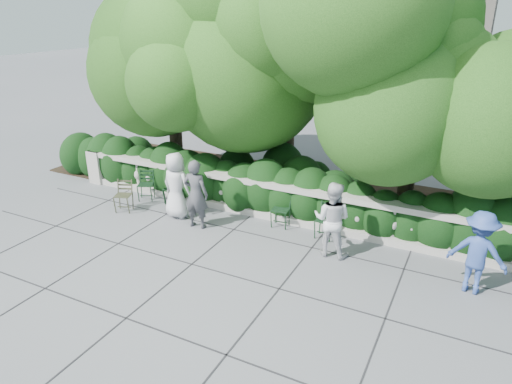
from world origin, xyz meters
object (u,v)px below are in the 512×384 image
at_px(chair_f, 322,240).
at_px(person_woman_grey, 196,194).
at_px(person_businessman, 176,185).
at_px(chair_e, 278,229).
at_px(chair_weathered, 123,213).
at_px(chair_b, 146,202).
at_px(chair_a, 170,206).
at_px(chair_c, 170,206).
at_px(person_casual_man, 332,219).
at_px(person_older_blue, 478,253).

distance_m(chair_f, person_woman_grey, 3.16).
height_order(person_businessman, person_woman_grey, person_woman_grey).
xyz_separation_m(chair_e, chair_weathered, (-4.00, -1.01, 0.00)).
xyz_separation_m(chair_b, chair_e, (3.96, 0.13, 0.00)).
height_order(chair_a, chair_b, same).
xyz_separation_m(chair_b, chair_c, (0.78, 0.05, 0.00)).
xyz_separation_m(chair_a, chair_b, (-0.79, -0.05, 0.00)).
bearing_deg(chair_f, chair_b, -177.43).
relative_size(chair_a, chair_e, 1.00).
distance_m(chair_a, person_casual_man, 4.77).
relative_size(chair_b, chair_c, 1.00).
xyz_separation_m(chair_a, person_older_blue, (7.49, -0.65, 0.81)).
height_order(chair_b, person_older_blue, person_older_blue).
relative_size(chair_e, person_businessman, 0.50).
relative_size(person_woman_grey, person_older_blue, 1.05).
bearing_deg(person_older_blue, person_businessman, 6.27).
height_order(chair_c, chair_f, same).
xyz_separation_m(chair_e, chair_f, (1.14, -0.09, 0.00)).
bearing_deg(chair_weathered, person_businessman, -0.73).
distance_m(chair_c, chair_weathered, 1.24).
relative_size(chair_f, person_casual_man, 0.51).
bearing_deg(chair_c, person_businessman, -17.73).
bearing_deg(person_casual_man, person_businessman, -3.05).
distance_m(chair_e, person_casual_man, 1.81).
xyz_separation_m(chair_weathered, person_older_blue, (8.31, 0.28, 0.81)).
bearing_deg(person_woman_grey, chair_weathered, 0.63).
relative_size(chair_e, chair_f, 1.00).
bearing_deg(chair_weathered, person_older_blue, -19.05).
distance_m(chair_e, person_woman_grey, 2.16).
bearing_deg(person_woman_grey, chair_e, -162.15).
height_order(chair_b, chair_e, same).
bearing_deg(chair_e, chair_c, 175.73).
bearing_deg(chair_a, person_woman_grey, -15.12).
relative_size(chair_weathered, person_older_blue, 0.52).
relative_size(chair_e, chair_weathered, 1.00).
bearing_deg(person_older_blue, chair_a, 3.25).
height_order(chair_a, chair_weathered, same).
bearing_deg(chair_weathered, chair_c, 27.95).
height_order(chair_c, person_casual_man, person_casual_man).
distance_m(chair_e, chair_weathered, 4.12).
distance_m(chair_a, person_older_blue, 7.57).
height_order(chair_c, chair_weathered, same).
bearing_deg(chair_f, chair_a, -178.00).
height_order(person_businessman, person_casual_man, person_businessman).
xyz_separation_m(person_woman_grey, person_older_blue, (6.14, 0.05, -0.04)).
bearing_deg(chair_weathered, chair_e, -6.78).
relative_size(person_businessman, person_casual_man, 1.02).
bearing_deg(chair_e, chair_b, 176.22).
height_order(chair_a, person_casual_man, person_casual_man).
bearing_deg(chair_e, person_older_blue, -15.25).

